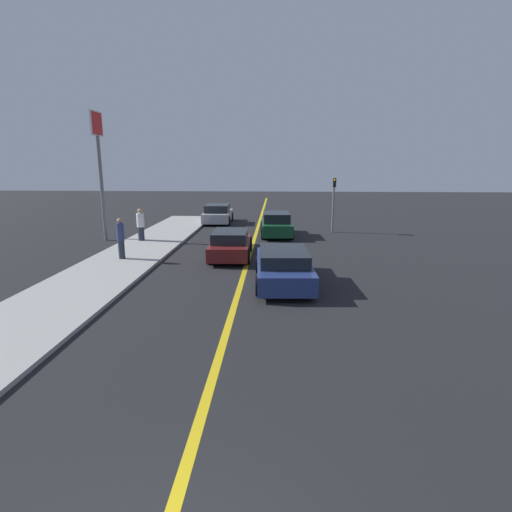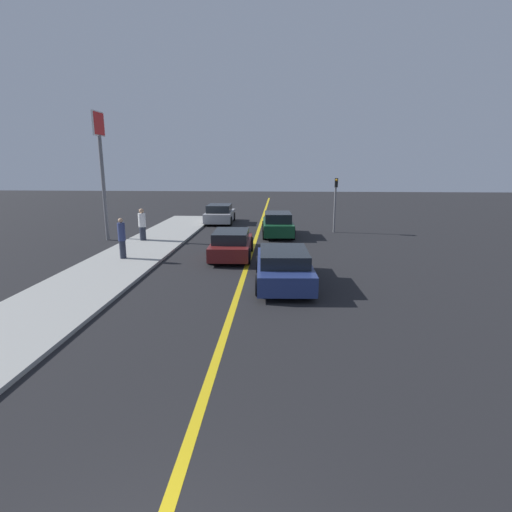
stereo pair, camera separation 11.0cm
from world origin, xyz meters
name	(u,v)px [view 2 (the right image)]	position (x,y,z in m)	size (l,w,h in m)	color
road_center_line	(253,246)	(0.00, 18.00, 0.00)	(0.20, 60.00, 0.01)	gold
sidewalk_left	(127,259)	(-5.50, 14.60, 0.06)	(3.30, 29.19, 0.12)	#9E9E99
car_near_right_lane	(284,267)	(1.53, 11.43, 0.64)	(2.18, 4.65, 1.29)	navy
car_ahead_center	(232,244)	(-0.83, 15.42, 0.62)	(1.94, 4.14, 1.27)	maroon
car_far_distant	(278,225)	(1.26, 21.20, 0.68)	(2.01, 4.05, 1.42)	#144728
car_parked_left_lot	(220,214)	(-3.01, 26.29, 0.65)	(2.06, 3.97, 1.35)	#9E9EA3
pedestrian_near_curb	(122,238)	(-5.59, 14.47, 1.03)	(0.32, 0.32, 1.80)	#282D3D
pedestrian_mid_group	(142,225)	(-6.16, 18.76, 0.99)	(0.40, 0.40, 1.74)	#282D3D
traffic_light	(335,199)	(4.79, 22.63, 2.11)	(0.18, 0.40, 3.37)	slate
roadside_sign	(101,152)	(-8.37, 19.27, 4.85)	(0.20, 1.33, 6.96)	slate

